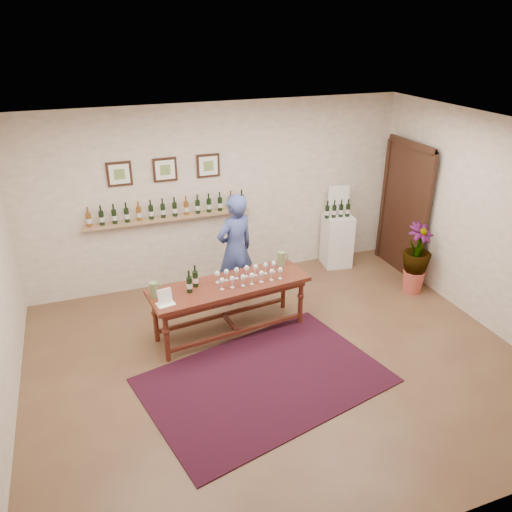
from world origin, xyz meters
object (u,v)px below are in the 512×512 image
object	(u,v)px
tasting_table	(230,291)
person	(235,250)
display_pedestal	(337,240)
potted_plant	(416,259)

from	to	relation	value
tasting_table	person	distance (m)	0.86
tasting_table	display_pedestal	distance (m)	2.72
person	display_pedestal	bearing A→B (deg)	178.28
display_pedestal	person	distance (m)	2.13
potted_plant	tasting_table	bearing A→B (deg)	-178.15
tasting_table	display_pedestal	world-z (taller)	display_pedestal
person	tasting_table	bearing A→B (deg)	48.43
tasting_table	display_pedestal	size ratio (longest dim) A/B	2.41
display_pedestal	person	xyz separation A→B (m)	(-2.01, -0.60, 0.39)
display_pedestal	potted_plant	xyz separation A→B (m)	(0.66, -1.27, 0.12)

